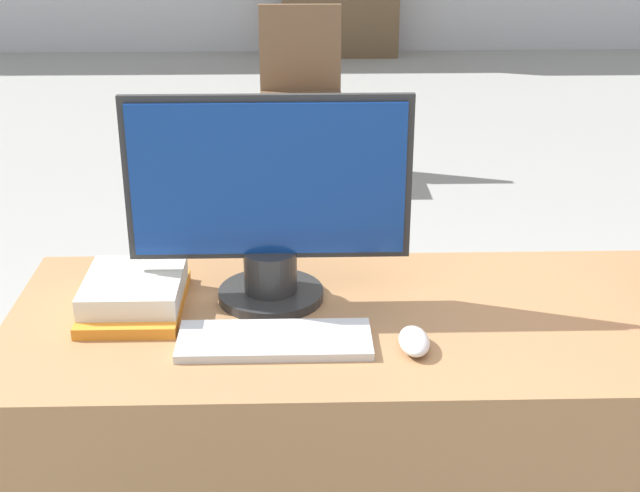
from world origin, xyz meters
TOP-DOWN VIEW (x-y plane):
  - desk at (0.00, 0.31)m, footprint 1.43×0.62m
  - monitor at (-0.20, 0.39)m, footprint 0.56×0.22m
  - keyboard at (-0.18, 0.20)m, footprint 0.36×0.14m
  - mouse at (0.07, 0.17)m, footprint 0.06×0.10m
  - book_stack at (-0.47, 0.36)m, footprint 0.19×0.27m
  - far_chair at (-0.11, 3.46)m, footprint 0.44×0.44m

SIDE VIEW (x-z plane):
  - desk at x=0.00m, z-range 0.00..0.75m
  - far_chair at x=-0.11m, z-range 0.05..0.94m
  - keyboard at x=-0.18m, z-range 0.75..0.77m
  - mouse at x=0.07m, z-range 0.75..0.78m
  - book_stack at x=-0.47m, z-range 0.75..0.82m
  - monitor at x=-0.20m, z-range 0.75..1.17m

